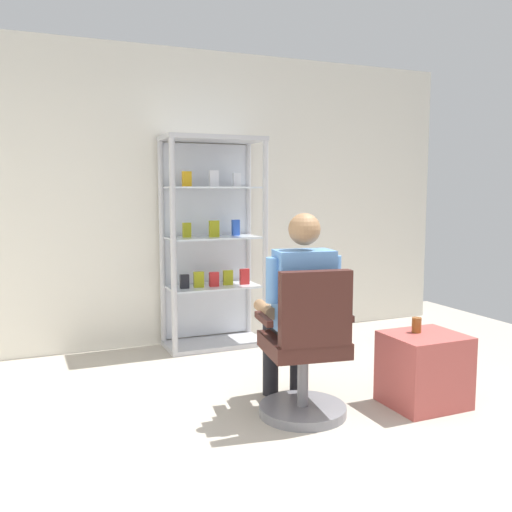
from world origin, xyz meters
TOP-DOWN VIEW (x-y plane):
  - ground_plane at (0.00, 0.00)m, footprint 7.20×7.20m
  - back_wall at (0.00, 3.00)m, footprint 6.00×0.10m
  - display_cabinet_main at (0.40, 2.76)m, footprint 0.90×0.45m
  - office_chair at (0.38, 0.89)m, footprint 0.60×0.56m
  - seated_shopkeeper at (0.41, 1.05)m, footprint 0.53×0.60m
  - storage_crate at (1.21, 0.78)m, footprint 0.49×0.43m
  - tea_glass at (1.19, 0.84)m, footprint 0.06×0.06m

SIDE VIEW (x-z plane):
  - ground_plane at x=0.00m, z-range 0.00..0.00m
  - storage_crate at x=1.21m, z-range 0.00..0.48m
  - office_chair at x=0.38m, z-range -0.09..0.87m
  - tea_glass at x=1.19m, z-range 0.48..0.58m
  - seated_shopkeeper at x=0.41m, z-range 0.07..1.36m
  - display_cabinet_main at x=0.40m, z-range 0.01..1.91m
  - back_wall at x=0.00m, z-range 0.00..2.70m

